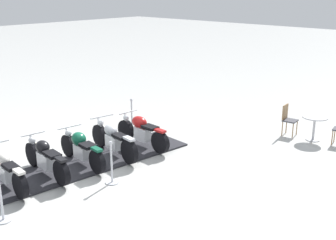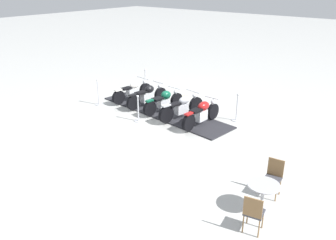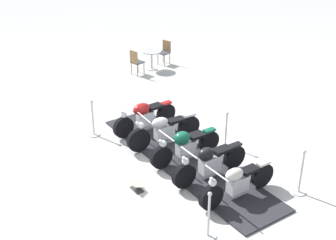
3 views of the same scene
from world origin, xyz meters
name	(u,v)px [view 3 (image 3 of 3)]	position (x,y,z in m)	size (l,w,h in m)	color
ground_plane	(186,161)	(0.00, 0.00, 0.00)	(80.00, 80.00, 0.00)	silver
display_platform	(186,160)	(0.00, 0.00, 0.02)	(6.17, 1.48, 0.05)	#28282D
motorcycle_maroon	(144,116)	(1.98, -0.17, 0.51)	(0.65, 2.11, 0.91)	black
motorcycle_chrome	(163,130)	(0.99, -0.07, 0.49)	(0.72, 2.22, 0.97)	black
motorcycle_forest	(185,145)	(0.00, 0.03, 0.48)	(0.68, 2.10, 0.89)	black
motorcycle_black	(209,162)	(-0.98, 0.13, 0.48)	(0.63, 2.16, 0.91)	black
motorcycle_cream	(237,182)	(-1.97, 0.23, 0.46)	(0.76, 2.14, 0.89)	black
stanchion_left_rear	(300,179)	(-2.75, -1.08, 0.36)	(0.34, 0.34, 1.15)	silver
stanchion_right_rear	(208,224)	(-2.47, 1.61, 0.33)	(0.36, 0.36, 1.09)	silver
stanchion_left_mid	(226,136)	(-0.14, -1.35, 0.33)	(0.34, 0.34, 1.05)	silver
stanchion_right_front	(93,125)	(2.75, 1.08, 0.33)	(0.35, 0.35, 1.09)	silver
info_placard	(137,187)	(-0.24, 1.75, 0.08)	(0.37, 0.31, 0.23)	#333338
cafe_table	(152,56)	(5.94, -3.55, 0.56)	(0.76, 0.76, 0.74)	#B7B7BC
cafe_chair_near_table	(165,51)	(6.10, -4.36, 0.54)	(0.47, 0.47, 0.94)	olive
cafe_chair_across_table	(136,61)	(5.85, -2.73, 0.55)	(0.44, 0.44, 0.97)	olive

